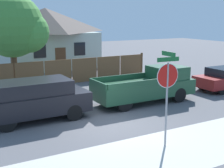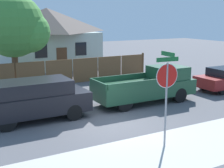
{
  "view_description": "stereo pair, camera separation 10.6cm",
  "coord_description": "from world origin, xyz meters",
  "px_view_note": "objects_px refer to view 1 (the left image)",
  "views": [
    {
      "loc": [
        -6.14,
        -11.28,
        4.49
      ],
      "look_at": [
        0.39,
        0.35,
        1.6
      ],
      "focal_mm": 50.0,
      "sensor_mm": 36.0,
      "label": 1
    },
    {
      "loc": [
        -6.04,
        -11.33,
        4.49
      ],
      "look_at": [
        0.39,
        0.35,
        1.6
      ],
      "focal_mm": 50.0,
      "sensor_mm": 36.0,
      "label": 2
    }
  ],
  "objects_px": {
    "red_suv": "(35,99)",
    "stop_sign": "(167,83)",
    "house": "(46,36)",
    "oak_tree": "(15,27)",
    "orange_pickup": "(148,86)"
  },
  "relations": [
    {
      "from": "oak_tree",
      "to": "stop_sign",
      "type": "distance_m",
      "value": 12.63
    },
    {
      "from": "house",
      "to": "orange_pickup",
      "type": "bearing_deg",
      "value": -86.98
    },
    {
      "from": "oak_tree",
      "to": "stop_sign",
      "type": "xyz_separation_m",
      "value": [
        2.26,
        -12.33,
        -1.56
      ]
    },
    {
      "from": "orange_pickup",
      "to": "oak_tree",
      "type": "bearing_deg",
      "value": 125.29
    },
    {
      "from": "house",
      "to": "red_suv",
      "type": "xyz_separation_m",
      "value": [
        -5.29,
        -14.8,
        -1.76
      ]
    },
    {
      "from": "oak_tree",
      "to": "orange_pickup",
      "type": "relative_size",
      "value": 1.08
    },
    {
      "from": "oak_tree",
      "to": "orange_pickup",
      "type": "bearing_deg",
      "value": -54.8
    },
    {
      "from": "red_suv",
      "to": "stop_sign",
      "type": "height_order",
      "value": "stop_sign"
    },
    {
      "from": "house",
      "to": "red_suv",
      "type": "relative_size",
      "value": 1.8
    },
    {
      "from": "house",
      "to": "oak_tree",
      "type": "distance_m",
      "value": 8.76
    },
    {
      "from": "house",
      "to": "oak_tree",
      "type": "relative_size",
      "value": 1.38
    },
    {
      "from": "orange_pickup",
      "to": "stop_sign",
      "type": "relative_size",
      "value": 1.65
    },
    {
      "from": "house",
      "to": "oak_tree",
      "type": "height_order",
      "value": "oak_tree"
    },
    {
      "from": "house",
      "to": "orange_pickup",
      "type": "xyz_separation_m",
      "value": [
        0.78,
        -14.8,
        -1.83
      ]
    },
    {
      "from": "orange_pickup",
      "to": "house",
      "type": "bearing_deg",
      "value": 93.11
    }
  ]
}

